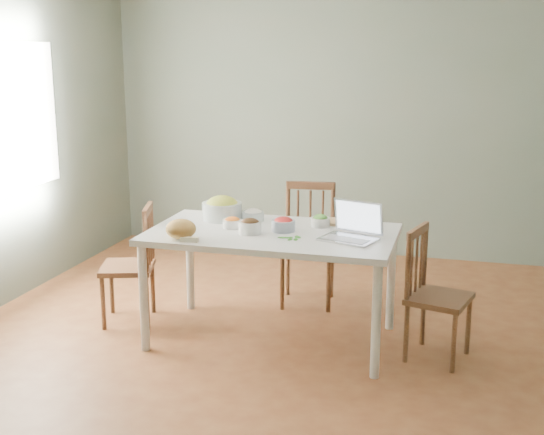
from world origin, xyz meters
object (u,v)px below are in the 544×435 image
(dining_table, at_px, (272,286))
(chair_far, at_px, (308,246))
(bowl_squash, at_px, (222,208))
(bread_boule, at_px, (181,229))
(laptop, at_px, (349,222))
(chair_right, at_px, (440,295))
(chair_left, at_px, (127,264))

(dining_table, bearing_deg, chair_far, 84.28)
(chair_far, bearing_deg, bowl_squash, -141.50)
(dining_table, xyz_separation_m, bread_boule, (-0.54, -0.35, 0.47))
(dining_table, xyz_separation_m, laptop, (0.55, -0.09, 0.53))
(chair_right, distance_m, bowl_squash, 1.70)
(bowl_squash, bearing_deg, chair_far, 45.60)
(bread_boule, bearing_deg, dining_table, 32.86)
(chair_left, distance_m, chair_right, 2.32)
(dining_table, relative_size, bread_boule, 8.37)
(chair_right, xyz_separation_m, laptop, (-0.61, -0.08, 0.48))
(chair_right, bearing_deg, dining_table, 104.23)
(chair_right, xyz_separation_m, bread_boule, (-1.70, -0.34, 0.42))
(dining_table, distance_m, bread_boule, 0.79)
(chair_left, height_order, bowl_squash, bowl_squash)
(chair_far, distance_m, bread_boule, 1.35)
(laptop, bearing_deg, dining_table, -172.17)
(dining_table, distance_m, chair_right, 1.16)
(dining_table, distance_m, chair_far, 0.80)
(bread_boule, xyz_separation_m, laptop, (1.09, 0.26, 0.06))
(chair_left, xyz_separation_m, chair_right, (2.32, -0.06, -0.00))
(chair_far, relative_size, chair_right, 1.10)
(chair_left, distance_m, bowl_squash, 0.85)
(dining_table, relative_size, laptop, 4.81)
(chair_right, height_order, laptop, laptop)
(bowl_squash, bearing_deg, dining_table, -28.61)
(chair_right, bearing_deg, bowl_squash, 95.69)
(dining_table, distance_m, chair_left, 1.16)
(dining_table, height_order, laptop, laptop)
(dining_table, distance_m, laptop, 0.77)
(dining_table, bearing_deg, laptop, -9.42)
(dining_table, distance_m, bowl_squash, 0.71)
(chair_far, bearing_deg, chair_left, -155.84)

